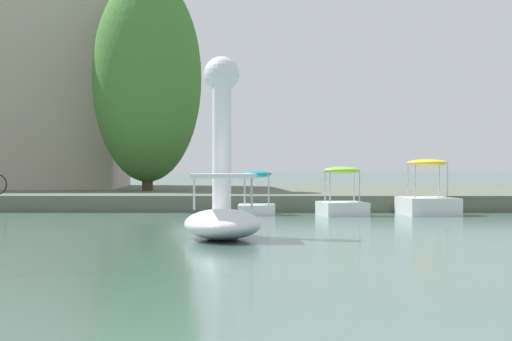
% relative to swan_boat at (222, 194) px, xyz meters
% --- Properties ---
extents(shore_bank_far, '(110.78, 18.56, 0.50)m').
position_rel_swan_boat_xyz_m(shore_bank_far, '(1.33, 20.27, -0.59)').
color(shore_bank_far, '#5B6051').
rests_on(shore_bank_far, ground_plane).
extents(swan_boat, '(1.64, 3.17, 3.57)m').
position_rel_swan_boat_xyz_m(swan_boat, '(0.00, 0.00, 0.00)').
color(swan_boat, white).
rests_on(swan_boat, ground_plane).
extents(pedal_boat_yellow, '(1.61, 2.47, 1.58)m').
position_rel_swan_boat_xyz_m(pedal_boat_yellow, '(5.42, 9.75, -0.42)').
color(pedal_boat_yellow, white).
rests_on(pedal_boat_yellow, ground_plane).
extents(pedal_boat_lime, '(1.44, 1.97, 1.37)m').
position_rel_swan_boat_xyz_m(pedal_boat_lime, '(2.96, 9.32, -0.46)').
color(pedal_boat_lime, white).
rests_on(pedal_boat_lime, ground_plane).
extents(pedal_boat_teal, '(1.05, 1.72, 1.26)m').
position_rel_swan_boat_xyz_m(pedal_boat_teal, '(0.55, 9.77, -0.44)').
color(pedal_boat_teal, white).
rests_on(pedal_boat_teal, ground_plane).
extents(tree_willow_overhanging, '(5.24, 5.57, 7.87)m').
position_rel_swan_boat_xyz_m(tree_willow_overhanging, '(-3.48, 17.48, 3.74)').
color(tree_willow_overhanging, '#423323').
rests_on(tree_willow_overhanging, shore_bank_far).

